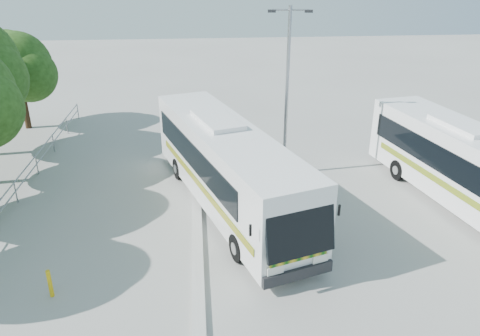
{
  "coord_description": "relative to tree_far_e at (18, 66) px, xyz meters",
  "views": [
    {
      "loc": [
        -2.11,
        -15.72,
        9.54
      ],
      "look_at": [
        -0.44,
        1.92,
        1.73
      ],
      "focal_mm": 35.0,
      "sensor_mm": 36.0,
      "label": 1
    }
  ],
  "objects": [
    {
      "name": "ground",
      "position": [
        12.63,
        -13.3,
        -3.89
      ],
      "size": [
        100.0,
        100.0,
        0.0
      ],
      "primitive_type": "plane",
      "color": "#9B9B96",
      "rests_on": "ground"
    },
    {
      "name": "kerb_divider",
      "position": [
        10.33,
        -11.3,
        -3.81
      ],
      "size": [
        0.4,
        16.0,
        0.15
      ],
      "primitive_type": "cube",
      "color": "#B2B2AD",
      "rests_on": "ground"
    },
    {
      "name": "railing",
      "position": [
        2.63,
        -9.3,
        -3.15
      ],
      "size": [
        0.06,
        22.0,
        1.0
      ],
      "color": "gray",
      "rests_on": "ground"
    },
    {
      "name": "tree_far_e",
      "position": [
        0.0,
        0.0,
        0.0
      ],
      "size": [
        4.54,
        4.28,
        5.92
      ],
      "color": "#382314",
      "rests_on": "ground"
    },
    {
      "name": "coach_main",
      "position": [
        11.64,
        -11.36,
        -2.01
      ],
      "size": [
        6.06,
        12.48,
        3.42
      ],
      "rotation": [
        0.0,
        0.0,
        0.31
      ],
      "color": "silver",
      "rests_on": "ground"
    },
    {
      "name": "coach_adjacent",
      "position": [
        21.6,
        -12.58,
        -2.09
      ],
      "size": [
        4.43,
        12.06,
        3.28
      ],
      "rotation": [
        0.0,
        0.0,
        0.18
      ],
      "color": "white",
      "rests_on": "ground"
    },
    {
      "name": "lamppost",
      "position": [
        14.63,
        -8.37,
        0.46
      ],
      "size": [
        1.93,
        0.43,
        7.87
      ],
      "rotation": [
        0.0,
        0.0,
        -0.13
      ],
      "color": "#94969C",
      "rests_on": "ground"
    },
    {
      "name": "bollard",
      "position": [
        5.79,
        -16.79,
        -3.41
      ],
      "size": [
        0.14,
        0.14,
        0.95
      ],
      "primitive_type": "cylinder",
      "rotation": [
        0.0,
        0.0,
        -0.04
      ],
      "color": "gold",
      "rests_on": "ground"
    }
  ]
}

